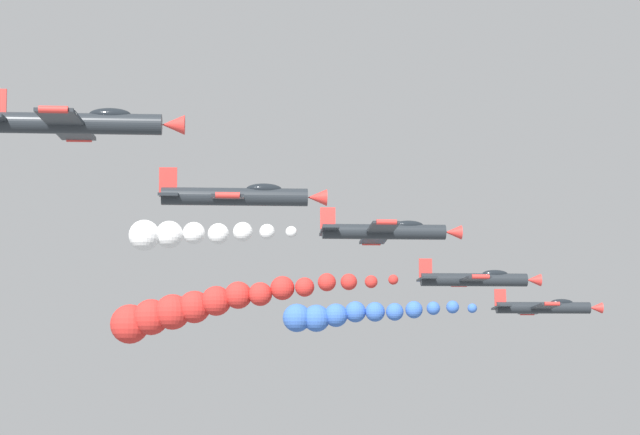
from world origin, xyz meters
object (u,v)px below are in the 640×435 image
at_px(airplane_lead, 545,307).
at_px(airplane_left_outer, 238,196).
at_px(airplane_right_inner, 386,231).
at_px(airplane_left_inner, 476,279).
at_px(airplane_right_outer, 78,123).

height_order(airplane_lead, airplane_left_outer, airplane_left_outer).
height_order(airplane_right_inner, airplane_left_outer, airplane_left_outer).
relative_size(airplane_left_inner, airplane_left_outer, 1.00).
bearing_deg(airplane_left_outer, airplane_right_outer, -37.55).
bearing_deg(airplane_left_inner, airplane_left_outer, -38.49).
distance_m(airplane_lead, airplane_left_outer, 47.83).
bearing_deg(airplane_left_outer, airplane_right_inner, 138.65).
bearing_deg(airplane_right_outer, airplane_right_inner, 140.38).
relative_size(airplane_lead, airplane_right_outer, 1.00).
xyz_separation_m(airplane_lead, airplane_left_inner, (12.30, -9.15, 1.79)).
distance_m(airplane_lead, airplane_left_inner, 15.43).
bearing_deg(airplane_right_outer, airplane_left_inner, 141.79).
bearing_deg(airplane_left_inner, airplane_right_outer, -38.21).
distance_m(airplane_left_inner, airplane_right_outer, 46.23).
xyz_separation_m(airplane_left_inner, airplane_right_inner, (12.93, -9.23, 2.58)).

